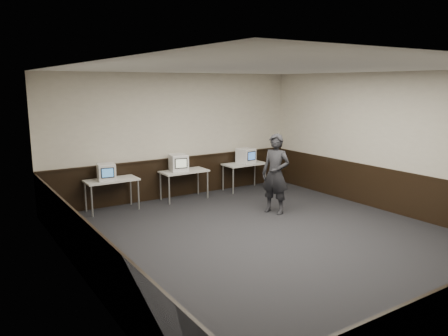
# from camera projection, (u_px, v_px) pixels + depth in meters

# --- Properties ---
(floor) EXTENTS (8.00, 8.00, 0.00)m
(floor) POSITION_uv_depth(u_px,v_px,m) (273.00, 240.00, 8.31)
(floor) COLOR black
(floor) RESTS_ON ground
(ceiling) EXTENTS (8.00, 8.00, 0.00)m
(ceiling) POSITION_uv_depth(u_px,v_px,m) (277.00, 68.00, 7.70)
(ceiling) COLOR white
(ceiling) RESTS_ON back_wall
(back_wall) EXTENTS (7.00, 0.00, 7.00)m
(back_wall) POSITION_uv_depth(u_px,v_px,m) (176.00, 136.00, 11.30)
(back_wall) COLOR beige
(back_wall) RESTS_ON ground
(left_wall) EXTENTS (0.00, 8.00, 8.00)m
(left_wall) POSITION_uv_depth(u_px,v_px,m) (82.00, 180.00, 6.14)
(left_wall) COLOR beige
(left_wall) RESTS_ON ground
(right_wall) EXTENTS (0.00, 8.00, 8.00)m
(right_wall) POSITION_uv_depth(u_px,v_px,m) (395.00, 143.00, 9.88)
(right_wall) COLOR beige
(right_wall) RESTS_ON ground
(wainscot_back) EXTENTS (6.98, 0.04, 1.00)m
(wainscot_back) POSITION_uv_depth(u_px,v_px,m) (177.00, 177.00, 11.49)
(wainscot_back) COLOR black
(wainscot_back) RESTS_ON back_wall
(wainscot_left) EXTENTS (0.04, 7.98, 1.00)m
(wainscot_left) POSITION_uv_depth(u_px,v_px,m) (88.00, 253.00, 6.36)
(wainscot_left) COLOR black
(wainscot_left) RESTS_ON left_wall
(wainscot_right) EXTENTS (0.04, 7.98, 1.00)m
(wainscot_right) POSITION_uv_depth(u_px,v_px,m) (391.00, 191.00, 10.08)
(wainscot_right) COLOR black
(wainscot_right) RESTS_ON right_wall
(wainscot_rail) EXTENTS (6.98, 0.06, 0.04)m
(wainscot_rail) POSITION_uv_depth(u_px,v_px,m) (177.00, 158.00, 11.38)
(wainscot_rail) COLOR black
(wainscot_rail) RESTS_ON wainscot_back
(desk_left) EXTENTS (1.20, 0.60, 0.75)m
(desk_left) POSITION_uv_depth(u_px,v_px,m) (112.00, 182.00, 10.13)
(desk_left) COLOR silver
(desk_left) RESTS_ON ground
(desk_center) EXTENTS (1.20, 0.60, 0.75)m
(desk_center) POSITION_uv_depth(u_px,v_px,m) (184.00, 173.00, 11.15)
(desk_center) COLOR silver
(desk_center) RESTS_ON ground
(desk_right) EXTENTS (1.20, 0.60, 0.75)m
(desk_right) POSITION_uv_depth(u_px,v_px,m) (244.00, 166.00, 12.16)
(desk_right) COLOR silver
(desk_right) RESTS_ON ground
(emac_left) EXTENTS (0.45, 0.47, 0.39)m
(emac_left) POSITION_uv_depth(u_px,v_px,m) (106.00, 172.00, 9.98)
(emac_left) COLOR white
(emac_left) RESTS_ON desk_left
(emac_center) EXTENTS (0.50, 0.52, 0.42)m
(emac_center) POSITION_uv_depth(u_px,v_px,m) (179.00, 163.00, 11.04)
(emac_center) COLOR white
(emac_center) RESTS_ON desk_center
(emac_right) EXTENTS (0.48, 0.50, 0.41)m
(emac_right) POSITION_uv_depth(u_px,v_px,m) (246.00, 156.00, 12.14)
(emac_right) COLOR white
(emac_right) RESTS_ON desk_right
(person) EXTENTS (0.67, 0.79, 1.83)m
(person) POSITION_uv_depth(u_px,v_px,m) (275.00, 174.00, 9.91)
(person) COLOR black
(person) RESTS_ON ground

